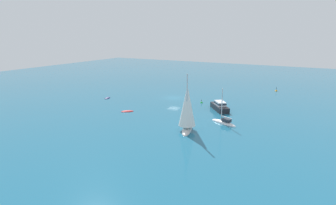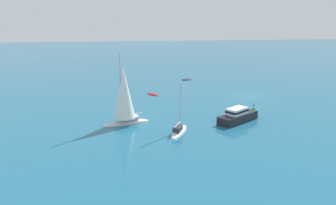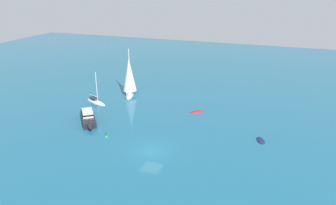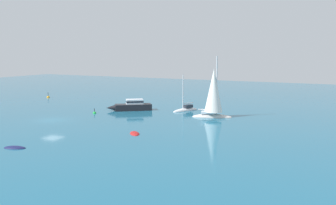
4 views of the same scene
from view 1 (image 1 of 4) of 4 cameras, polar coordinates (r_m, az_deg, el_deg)
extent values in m
plane|color=#1E607F|center=(66.60, 1.16, 0.93)|extent=(160.00, 160.00, 0.00)
ellipsoid|color=white|center=(48.99, 10.87, -4.03)|extent=(3.00, 5.10, 0.87)
cube|color=#2D333D|center=(48.41, 11.44, -3.43)|extent=(1.32, 1.70, 0.49)
cylinder|color=silver|center=(48.47, 10.58, -0.39)|extent=(0.15, 0.15, 5.36)
cylinder|color=silver|center=(48.26, 11.49, -2.88)|extent=(0.99, 2.14, 0.12)
ellipsoid|color=silver|center=(45.00, 3.76, -5.42)|extent=(5.90, 3.19, 1.00)
cube|color=silver|center=(45.44, 3.87, -4.32)|extent=(1.95, 1.49, 0.36)
cylinder|color=silver|center=(43.15, 3.76, 0.19)|extent=(0.19, 0.19, 8.31)
cylinder|color=silver|center=(45.33, 3.88, -3.79)|extent=(2.50, 0.98, 0.15)
cone|color=white|center=(43.71, 3.81, -0.63)|extent=(3.28, 3.28, 6.23)
ellipsoid|color=#191E4C|center=(67.63, -11.85, 0.84)|extent=(2.48, 1.70, 0.41)
ellipsoid|color=#B21E1E|center=(55.60, -8.03, -1.78)|extent=(2.35, 2.50, 0.43)
cube|color=black|center=(56.90, 10.14, -0.98)|extent=(5.78, 5.15, 1.01)
cone|color=black|center=(60.19, 9.01, -0.13)|extent=(1.77, 1.69, 1.01)
cube|color=silver|center=(56.48, 10.25, -0.16)|extent=(3.07, 2.89, 0.79)
cube|color=black|center=(56.47, 10.25, -0.12)|extent=(3.13, 2.95, 0.24)
sphere|color=orange|center=(79.25, 20.55, 2.12)|extent=(0.62, 0.62, 0.62)
cylinder|color=black|center=(79.13, 20.60, 2.61)|extent=(0.08, 0.08, 0.76)
sphere|color=green|center=(62.18, 6.61, -0.08)|extent=(0.52, 0.52, 0.52)
cylinder|color=black|center=(62.07, 6.62, 0.37)|extent=(0.08, 0.08, 0.48)
camera|label=2|loc=(48.40, 65.86, 6.06)|focal=42.75mm
camera|label=3|loc=(101.38, 2.95, 17.01)|focal=34.06mm
camera|label=4|loc=(71.96, -45.15, 5.50)|focal=40.52mm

